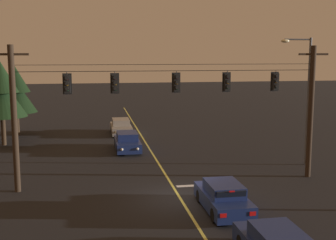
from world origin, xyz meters
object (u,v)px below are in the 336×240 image
Objects in this scene: traffic_light_centre at (177,83)px; car_waiting_near_lane at (223,198)px; traffic_light_rightmost at (276,82)px; car_oncoming_trailing at (121,127)px; traffic_light_left_inner at (115,83)px; tree_verge_near at (1,92)px; car_oncoming_lead at (127,142)px; tree_verge_far at (16,91)px; street_lamp_corner at (304,90)px; traffic_light_leftmost at (67,84)px; traffic_light_right_inner at (227,82)px.

car_waiting_near_lane is at bearing -74.33° from traffic_light_centre.
traffic_light_rightmost reaches higher than car_oncoming_trailing.
tree_verge_near is (-8.34, 12.85, -1.41)m from traffic_light_left_inner.
traffic_light_left_inner is 9.19m from traffic_light_rightmost.
tree_verge_far reaches higher than car_oncoming_lead.
tree_verge_far is (-9.29, 1.00, 3.34)m from car_oncoming_trailing.
car_oncoming_trailing is 17.92m from street_lamp_corner.
car_oncoming_lead is (1.34, 9.12, -5.10)m from traffic_light_left_inner.
traffic_light_centre is 17.07m from car_oncoming_trailing.
traffic_light_leftmost is 1.00× the size of traffic_light_right_inner.
traffic_light_rightmost is at bearing 0.00° from traffic_light_leftmost.
traffic_light_centre and traffic_light_rightmost have the same top height.
traffic_light_centre is 0.28× the size of car_oncoming_lead.
traffic_light_centre is at bearing -47.63° from tree_verge_near.
traffic_light_centre is at bearing 105.67° from car_waiting_near_lane.
car_oncoming_lead and car_oncoming_trailing have the same top height.
traffic_light_centre is at bearing 0.00° from traffic_light_leftmost.
car_oncoming_lead is at bearing -89.99° from car_oncoming_trailing.
car_waiting_near_lane is (4.71, -4.71, -5.10)m from traffic_light_left_inner.
car_waiting_near_lane is 25.49m from tree_verge_far.
traffic_light_leftmost reaches higher than tree_verge_far.
traffic_light_leftmost is 0.28× the size of car_waiting_near_lane.
traffic_light_leftmost is 11.71m from traffic_light_rightmost.
traffic_light_centre is at bearing 0.00° from traffic_light_left_inner.
traffic_light_rightmost is (9.19, 0.00, 0.00)m from traffic_light_left_inner.
car_waiting_near_lane is (-1.59, -4.71, -5.10)m from traffic_light_right_inner.
traffic_light_leftmost is 18.09m from tree_verge_far.
traffic_light_centre is at bearing -56.57° from tree_verge_far.
traffic_light_right_inner is 2.89m from traffic_light_rightmost.
street_lamp_corner is (11.03, -13.44, 4.34)m from car_oncoming_trailing.
car_waiting_near_lane is 0.98× the size of car_oncoming_lead.
traffic_light_left_inner is at bearing 180.00° from traffic_light_right_inner.
street_lamp_corner reaches higher than car_oncoming_lead.
car_oncoming_trailing is at bearing -6.15° from tree_verge_far.
traffic_light_rightmost is at bearing -45.05° from tree_verge_far.
car_oncoming_trailing is (3.86, 16.16, -5.10)m from traffic_light_leftmost.
traffic_light_right_inner is (6.29, 0.00, 0.00)m from traffic_light_left_inner.
tree_verge_near reaches higher than traffic_light_centre.
traffic_light_centre is 20.64m from tree_verge_far.
traffic_light_left_inner is 0.19× the size of tree_verge_far.
traffic_light_leftmost is 1.00× the size of traffic_light_left_inner.
street_lamp_corner reaches higher than tree_verge_near.
traffic_light_left_inner is 1.00× the size of traffic_light_rightmost.
traffic_light_left_inner is 0.18× the size of tree_verge_near.
street_lamp_corner reaches higher than car_oncoming_trailing.
traffic_light_rightmost is 0.28× the size of car_oncoming_lead.
car_oncoming_lead is 0.70× the size of tree_verge_far.
traffic_light_rightmost is 8.26m from car_waiting_near_lane.
tree_verge_near is at bearing 138.70° from traffic_light_right_inner.
traffic_light_right_inner is at bearing -61.50° from car_oncoming_lead.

